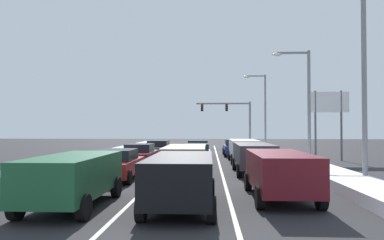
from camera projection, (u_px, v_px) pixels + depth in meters
ground_plane at (194, 168)px, 22.64m from camera, size 120.00×120.00×0.00m
lane_stripe_between_right_lane_and_center_lane at (219, 162)px, 26.91m from camera, size 0.14×48.00×0.01m
lane_stripe_between_center_lane_and_left_lane at (174, 161)px, 27.08m from camera, size 0.14×48.00×0.01m
snow_bank_right_shoulder at (289, 159)px, 26.66m from camera, size 2.12×48.00×0.46m
snow_bank_left_shoulder at (106, 156)px, 27.35m from camera, size 1.22×48.00×0.81m
suv_maroon_right_lane_nearest at (280, 171)px, 12.77m from camera, size 2.16×4.90×1.67m
suv_charcoal_right_lane_second at (254, 155)px, 19.87m from camera, size 2.16×4.90×1.67m
suv_white_right_lane_third at (244, 149)px, 26.45m from camera, size 2.16×4.90×1.67m
sedan_navy_right_lane_fourth at (234, 147)px, 32.63m from camera, size 2.00×4.50×1.51m
suv_black_center_lane_nearest at (181, 177)px, 11.22m from camera, size 2.16×4.90×1.67m
suv_tan_center_lane_second at (185, 160)px, 17.28m from camera, size 2.16×4.90×1.67m
sedan_silver_center_lane_third at (197, 155)px, 23.82m from camera, size 2.00×4.50×1.51m
sedan_gray_center_lane_fourth at (198, 149)px, 30.04m from camera, size 2.00×4.50×1.51m
suv_green_left_lane_nearest at (74, 176)px, 11.45m from camera, size 2.16×4.90×1.67m
sedan_red_left_lane_second at (118, 164)px, 17.49m from camera, size 2.00×4.50×1.51m
sedan_maroon_left_lane_third at (140, 155)px, 23.52m from camera, size 2.00×4.50×1.51m
sedan_charcoal_left_lane_fourth at (159, 149)px, 30.06m from camera, size 2.00×4.50×1.51m
traffic_light_gantry at (233, 114)px, 48.67m from camera, size 7.54×0.47×6.20m
street_lamp_right_near at (357, 65)px, 15.85m from camera, size 2.66×0.36×9.12m
street_lamp_right_mid at (304, 96)px, 24.56m from camera, size 2.66×0.36×7.98m
street_lamp_right_far at (262, 105)px, 42.01m from camera, size 2.66×0.36×8.94m
roadside_sign_right at (328, 109)px, 27.63m from camera, size 3.20×0.16×5.50m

